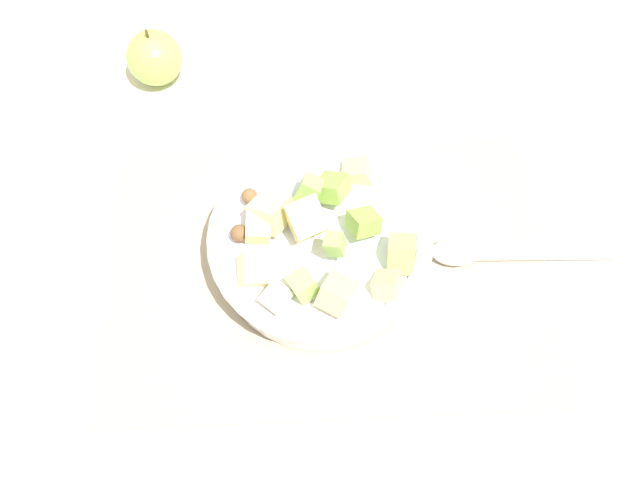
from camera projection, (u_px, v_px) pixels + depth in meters
The scene contains 5 objects.
ground_plane at pixel (326, 268), 0.75m from camera, with size 2.40×2.40×0.00m, color silver.
placemat at pixel (326, 267), 0.75m from camera, with size 0.50×0.35×0.01m, color tan.
salad_bowl at pixel (319, 243), 0.72m from camera, with size 0.25×0.25×0.10m.
serving_spoon at pixel (495, 252), 0.75m from camera, with size 0.22×0.04×0.01m.
whole_apple at pixel (154, 58), 0.86m from camera, with size 0.07×0.07×0.08m.
Camera 1 is at (-0.02, -0.32, 0.68)m, focal length 36.86 mm.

